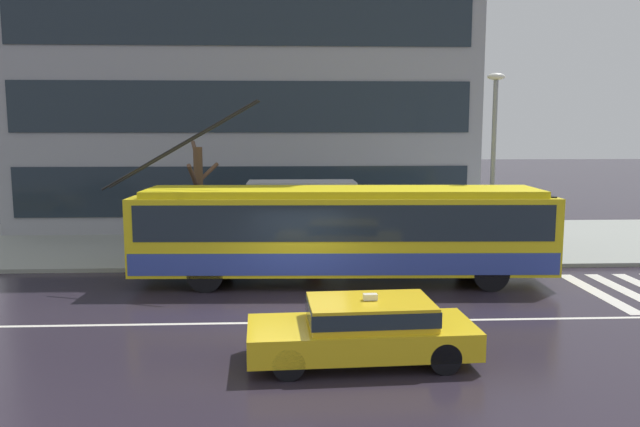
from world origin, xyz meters
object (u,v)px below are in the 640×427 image
object	(u,v)px
pedestrian_at_shelter	(203,211)
street_lamp	(493,151)
bus_shelter	(302,199)
taxi_oncoming_near	(364,327)
trolleybus	(343,231)
street_tree_bare	(199,197)
pedestrian_approaching_curb	(318,209)

from	to	relation	value
pedestrian_at_shelter	street_lamp	world-z (taller)	street_lamp
bus_shelter	taxi_oncoming_near	bearing A→B (deg)	-84.14
trolleybus	street_lamp	size ratio (longest dim) A/B	2.11
trolleybus	street_tree_bare	bearing A→B (deg)	146.12
pedestrian_at_shelter	pedestrian_approaching_curb	world-z (taller)	pedestrian_at_shelter
street_lamp	pedestrian_at_shelter	bearing A→B (deg)	171.09
street_lamp	taxi_oncoming_near	bearing A→B (deg)	-121.50
taxi_oncoming_near	pedestrian_approaching_curb	distance (m)	10.85
pedestrian_at_shelter	pedestrian_approaching_curb	distance (m)	4.18
taxi_oncoming_near	street_lamp	distance (m)	10.80
pedestrian_at_shelter	street_lamp	size ratio (longest dim) A/B	0.32
trolleybus	pedestrian_approaching_curb	bearing A→B (deg)	98.11
pedestrian_approaching_curb	street_tree_bare	bearing A→B (deg)	-166.86
trolleybus	taxi_oncoming_near	bearing A→B (deg)	-91.03
street_tree_bare	pedestrian_approaching_curb	bearing A→B (deg)	13.14
street_lamp	pedestrian_approaching_curb	bearing A→B (deg)	161.17
taxi_oncoming_near	trolleybus	bearing A→B (deg)	88.97
bus_shelter	pedestrian_at_shelter	distance (m)	3.59
taxi_oncoming_near	pedestrian_at_shelter	world-z (taller)	pedestrian_at_shelter
pedestrian_approaching_curb	street_lamp	distance (m)	6.58
street_tree_bare	trolleybus	bearing A→B (deg)	-33.88
trolleybus	bus_shelter	xyz separation A→B (m)	(-1.19, 3.86, 0.53)
taxi_oncoming_near	street_lamp	bearing A→B (deg)	58.50
pedestrian_approaching_curb	street_lamp	size ratio (longest dim) A/B	0.31
taxi_oncoming_near	pedestrian_at_shelter	xyz separation A→B (m)	(-4.63, 10.36, 1.01)
trolleybus	taxi_oncoming_near	size ratio (longest dim) A/B	2.91
trolleybus	pedestrian_at_shelter	bearing A→B (deg)	141.55
trolleybus	pedestrian_approaching_curb	xyz separation A→B (m)	(-0.60, 4.20, 0.14)
taxi_oncoming_near	street_tree_bare	bearing A→B (deg)	115.49
street_lamp	bus_shelter	bearing A→B (deg)	165.57
pedestrian_at_shelter	street_tree_bare	world-z (taller)	street_tree_bare
street_tree_bare	street_lamp	bearing A→B (deg)	-5.79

